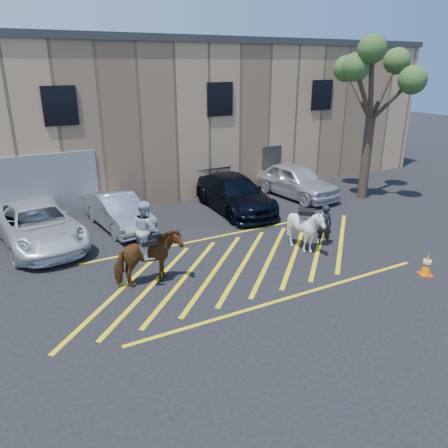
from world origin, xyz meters
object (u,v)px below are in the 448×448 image
car_blue_suv (235,193)px  saddled_white (305,229)px  mounted_bay (148,252)px  car_white_pickup (38,225)px  tree (375,74)px  traffic_cone (427,264)px  car_silver_sedan (119,211)px  car_white_suv (296,181)px  handler (324,225)px

car_blue_suv → saddled_white: 5.08m
mounted_bay → car_white_pickup: bearing=117.2°
tree → traffic_cone: bearing=-121.8°
car_silver_sedan → saddled_white: size_ratio=2.13×
car_white_pickup → mounted_bay: mounted_bay is taller
car_white_suv → saddled_white: bearing=-130.9°
traffic_cone → car_white_suv: bearing=79.3°
car_white_pickup → saddled_white: (8.01, -4.97, 0.07)m
car_white_pickup → saddled_white: size_ratio=2.73×
car_white_pickup → handler: size_ratio=3.50×
car_white_suv → traffic_cone: 8.94m
handler → saddled_white: 0.91m
saddled_white → traffic_cone: (2.12, -3.28, -0.44)m
car_white_pickup → mounted_bay: bearing=-70.3°
handler → car_white_pickup: bearing=1.2°
handler → car_silver_sedan: bearing=-11.6°
saddled_white → traffic_cone: size_ratio=2.66×
car_blue_suv → traffic_cone: car_blue_suv is taller
car_silver_sedan → car_white_suv: (8.79, 0.18, 0.11)m
traffic_cone → tree: (4.39, 7.07, 5.33)m
mounted_bay → traffic_cone: mounted_bay is taller
car_white_pickup → traffic_cone: size_ratio=7.24×
car_silver_sedan → saddled_white: 7.31m
mounted_bay → saddled_white: (5.56, -0.21, -0.23)m
saddled_white → car_blue_suv: bearing=88.8°
traffic_cone → car_white_pickup: bearing=140.9°
tree → car_white_suv: bearing=148.1°
car_white_suv → handler: car_white_suv is taller
car_white_suv → car_white_pickup: bearing=176.2°
car_white_suv → mounted_bay: bearing=-156.9°
traffic_cone → car_silver_sedan: bearing=129.7°
car_silver_sedan → tree: 12.66m
car_white_pickup → tree: 15.39m
handler → traffic_cone: (1.22, -3.36, -0.39)m
car_white_pickup → tree: bearing=-12.2°
car_silver_sedan → car_white_suv: 8.79m
car_white_pickup → handler: bearing=-36.3°
mounted_bay → tree: (12.07, 3.58, 4.66)m
car_white_suv → handler: 6.13m
tree → car_white_pickup: bearing=175.4°
mounted_bay → tree: tree is taller
car_silver_sedan → car_blue_suv: (5.12, -0.24, 0.08)m
car_white_suv → handler: size_ratio=3.09×
traffic_cone → tree: size_ratio=0.10×
car_blue_suv → saddled_white: (-0.10, -5.08, 0.05)m
car_silver_sedan → car_white_pickup: bearing=-180.0°
car_silver_sedan → mounted_bay: 5.14m
car_white_pickup → car_silver_sedan: 3.01m
car_white_suv → tree: tree is taller
saddled_white → car_white_suv: bearing=55.5°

